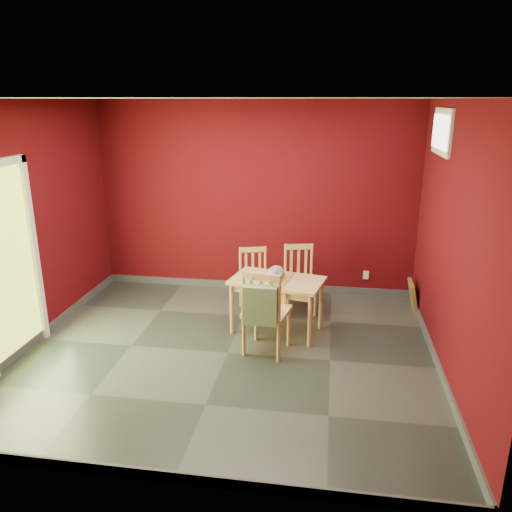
# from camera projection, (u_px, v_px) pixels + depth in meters

# --- Properties ---
(ground) EXTENTS (4.50, 4.50, 0.00)m
(ground) POSITION_uv_depth(u_px,v_px,m) (228.00, 353.00, 5.54)
(ground) COLOR #2D342D
(ground) RESTS_ON ground
(room_shell) EXTENTS (4.50, 4.50, 4.50)m
(room_shell) POSITION_uv_depth(u_px,v_px,m) (228.00, 349.00, 5.52)
(room_shell) COLOR #49070C
(room_shell) RESTS_ON ground
(doorway) EXTENTS (0.06, 1.01, 2.13)m
(doorway) POSITION_uv_depth(u_px,v_px,m) (6.00, 258.00, 5.14)
(doorway) COLOR #B7D838
(doorway) RESTS_ON ground
(window) EXTENTS (0.05, 0.90, 0.50)m
(window) POSITION_uv_depth(u_px,v_px,m) (442.00, 132.00, 5.46)
(window) COLOR white
(window) RESTS_ON room_shell
(outlet_plate) EXTENTS (0.08, 0.02, 0.12)m
(outlet_plate) POSITION_uv_depth(u_px,v_px,m) (366.00, 275.00, 7.09)
(outlet_plate) COLOR silver
(outlet_plate) RESTS_ON room_shell
(dining_table) EXTENTS (1.17, 0.83, 0.66)m
(dining_table) POSITION_uv_depth(u_px,v_px,m) (277.00, 286.00, 5.90)
(dining_table) COLOR tan
(dining_table) RESTS_ON ground
(table_runner) EXTENTS (0.40, 0.64, 0.30)m
(table_runner) POSITION_uv_depth(u_px,v_px,m) (276.00, 286.00, 5.80)
(table_runner) COLOR #B37A2E
(table_runner) RESTS_ON dining_table
(chair_far_left) EXTENTS (0.48, 0.48, 0.83)m
(chair_far_left) POSITION_uv_depth(u_px,v_px,m) (254.00, 279.00, 6.56)
(chair_far_left) COLOR tan
(chair_far_left) RESTS_ON ground
(chair_far_right) EXTENTS (0.49, 0.49, 0.88)m
(chair_far_right) POSITION_uv_depth(u_px,v_px,m) (300.00, 278.00, 6.54)
(chair_far_right) COLOR tan
(chair_far_right) RESTS_ON ground
(chair_near) EXTENTS (0.54, 0.54, 0.99)m
(chair_near) POSITION_uv_depth(u_px,v_px,m) (266.00, 310.00, 5.40)
(chair_near) COLOR tan
(chair_near) RESTS_ON ground
(tote_bag) EXTENTS (0.35, 0.20, 0.49)m
(tote_bag) POSITION_uv_depth(u_px,v_px,m) (260.00, 305.00, 5.15)
(tote_bag) COLOR #638959
(tote_bag) RESTS_ON chair_near
(cat) EXTENTS (0.34, 0.45, 0.20)m
(cat) POSITION_uv_depth(u_px,v_px,m) (276.00, 270.00, 5.87)
(cat) COLOR slate
(cat) RESTS_ON table_runner
(picture_frame) EXTENTS (0.14, 0.40, 0.40)m
(picture_frame) POSITION_uv_depth(u_px,v_px,m) (413.00, 296.00, 6.60)
(picture_frame) COLOR brown
(picture_frame) RESTS_ON ground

